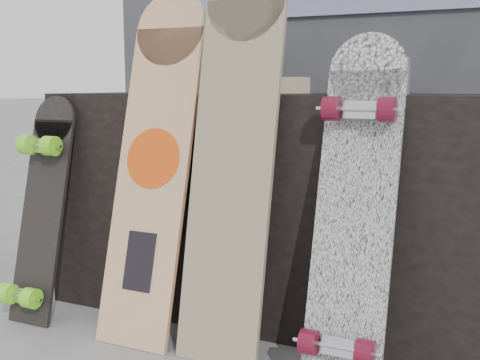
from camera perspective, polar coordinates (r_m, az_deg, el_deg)
The scene contains 9 objects.
vendor_table at distance 2.22m, azimuth 3.32°, elevation -2.22°, with size 1.60×0.60×0.80m, color black.
booth at distance 2.99m, azimuth 9.75°, elevation 14.04°, with size 2.40×0.22×2.20m.
merch_box_purple at distance 2.40m, azimuth -7.54°, elevation 9.37°, with size 0.18×0.12×0.10m, color #4D3873.
merch_box_small at distance 2.04m, azimuth 13.50°, elevation 9.58°, with size 0.14×0.14×0.12m, color #4D3873.
merch_box_flat at distance 2.31m, azimuth 3.65°, elevation 8.95°, with size 0.22×0.10×0.06m, color #D1B78C.
longboard_geisha at distance 2.00m, azimuth -8.05°, elevation 2.50°, with size 0.26×0.34×1.15m.
longboard_celtic at distance 1.83m, azimuth -0.56°, elevation 3.36°, with size 0.27×0.27×1.22m.
longboard_cascadia at distance 1.71m, azimuth 10.81°, elevation -2.13°, with size 0.22×0.33×0.98m.
skateboard_dark at distance 2.24m, azimuth -18.48°, elevation -2.48°, with size 0.18×0.28×0.79m.
Camera 1 is at (0.81, -1.52, 0.83)m, focal length 45.00 mm.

